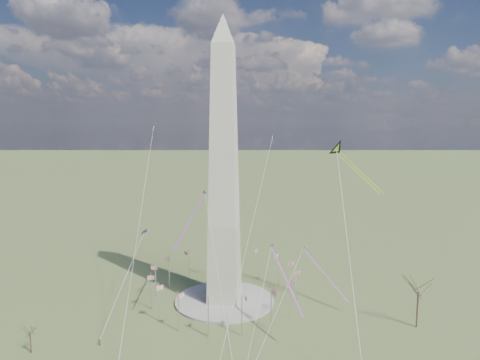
# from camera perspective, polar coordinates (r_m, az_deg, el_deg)

# --- Properties ---
(ground) EXTENTS (2000.00, 2000.00, 0.00)m
(ground) POSITION_cam_1_polar(r_m,az_deg,el_deg) (161.76, -2.08, -15.87)
(ground) COLOR #4C6331
(ground) RESTS_ON ground
(plaza) EXTENTS (36.00, 36.00, 0.80)m
(plaza) POSITION_cam_1_polar(r_m,az_deg,el_deg) (161.60, -2.08, -15.74)
(plaza) COLOR #A4A296
(plaza) RESTS_ON ground
(washington_monument) EXTENTS (15.56, 15.56, 100.00)m
(washington_monument) POSITION_cam_1_polar(r_m,az_deg,el_deg) (149.21, -2.17, 1.26)
(washington_monument) COLOR beige
(washington_monument) RESTS_ON plaza
(flagpole_ring) EXTENTS (54.40, 54.40, 13.00)m
(flagpole_ring) POSITION_cam_1_polar(r_m,az_deg,el_deg) (158.99, -2.09, -13.47)
(flagpole_ring) COLOR silver
(flagpole_ring) RESTS_ON ground
(tree_near) EXTENTS (9.95, 9.95, 17.41)m
(tree_near) POSITION_cam_1_polar(r_m,az_deg,el_deg) (149.82, 22.69, -13.34)
(tree_near) COLOR #4A342D
(tree_near) RESTS_ON ground
(tree_far) EXTENTS (5.35, 5.35, 9.37)m
(tree_far) POSITION_cam_1_polar(r_m,az_deg,el_deg) (140.35, -26.24, -17.55)
(tree_far) COLOR #4A342D
(tree_far) RESTS_ON ground
(person_west) EXTENTS (1.05, 0.98, 1.71)m
(person_west) POSITION_cam_1_polar(r_m,az_deg,el_deg) (139.84, -18.20, -19.86)
(person_west) COLOR gray
(person_west) RESTS_ON ground
(kite_delta_black) EXTENTS (18.18, 16.54, 16.52)m
(kite_delta_black) POSITION_cam_1_polar(r_m,az_deg,el_deg) (148.98, 13.09, 3.72)
(kite_delta_black) COLOR black
(kite_delta_black) RESTS_ON ground
(kite_diamond_purple) EXTENTS (2.61, 3.22, 9.40)m
(kite_diamond_purple) POSITION_cam_1_polar(r_m,az_deg,el_deg) (162.18, -12.63, -7.11)
(kite_diamond_purple) COLOR #491A78
(kite_diamond_purple) RESTS_ON ground
(kite_streamer_left) EXTENTS (11.87, 20.36, 15.42)m
(kite_streamer_left) POSITION_cam_1_polar(r_m,az_deg,el_deg) (135.34, 5.56, -11.68)
(kite_streamer_left) COLOR red
(kite_streamer_left) RESTS_ON ground
(kite_streamer_mid) EXTENTS (6.18, 22.60, 15.69)m
(kite_streamer_mid) POSITION_cam_1_polar(r_m,az_deg,el_deg) (142.11, -6.08, -4.24)
(kite_streamer_mid) COLOR red
(kite_streamer_mid) RESTS_ON ground
(kite_streamer_right) EXTENTS (16.69, 16.40, 15.17)m
(kite_streamer_right) POSITION_cam_1_polar(r_m,az_deg,el_deg) (161.22, 10.40, -11.19)
(kite_streamer_right) COLOR red
(kite_streamer_right) RESTS_ON ground
(kite_small_red) EXTENTS (1.25, 2.10, 4.92)m
(kite_small_red) POSITION_cam_1_polar(r_m,az_deg,el_deg) (190.15, -11.41, 7.06)
(kite_small_red) COLOR red
(kite_small_red) RESTS_ON ground
(kite_small_white) EXTENTS (1.20, 1.89, 4.20)m
(kite_small_white) POSITION_cam_1_polar(r_m,az_deg,el_deg) (186.76, 4.42, 5.84)
(kite_small_white) COLOR silver
(kite_small_white) RESTS_ON ground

